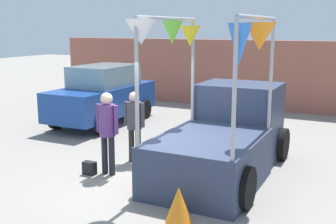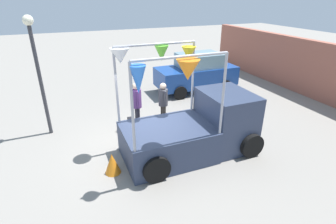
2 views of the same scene
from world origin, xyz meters
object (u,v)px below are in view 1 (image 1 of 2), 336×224
object	(u,v)px
parked_car	(103,95)
person_vendor	(134,120)
vendor_truck	(225,132)
person_customer	(107,125)
handbag	(90,168)
folded_kite_bundle_tangerine	(179,205)

from	to	relation	value
parked_car	person_vendor	xyz separation A→B (m)	(2.96, -2.96, 0.05)
vendor_truck	person_vendor	xyz separation A→B (m)	(-2.07, -0.35, 0.12)
person_customer	person_vendor	bearing A→B (deg)	85.97
vendor_truck	person_customer	distance (m)	2.53
person_vendor	handbag	xyz separation A→B (m)	(-0.42, -1.18, -0.85)
folded_kite_bundle_tangerine	person_customer	bearing A→B (deg)	148.82
person_vendor	folded_kite_bundle_tangerine	xyz separation A→B (m)	(2.23, -2.37, -0.69)
handbag	folded_kite_bundle_tangerine	xyz separation A→B (m)	(2.65, -1.19, 0.16)
parked_car	folded_kite_bundle_tangerine	size ratio (longest dim) A/B	6.67
person_customer	handbag	xyz separation A→B (m)	(-0.35, -0.20, -0.93)
vendor_truck	person_customer	bearing A→B (deg)	-148.16
vendor_truck	folded_kite_bundle_tangerine	size ratio (longest dim) A/B	6.94
folded_kite_bundle_tangerine	parked_car	bearing A→B (deg)	134.25
folded_kite_bundle_tangerine	handbag	bearing A→B (deg)	155.79
parked_car	folded_kite_bundle_tangerine	bearing A→B (deg)	-45.75
parked_car	folded_kite_bundle_tangerine	xyz separation A→B (m)	(5.19, -5.33, -0.64)
handbag	person_vendor	bearing A→B (deg)	70.44
person_customer	folded_kite_bundle_tangerine	world-z (taller)	person_customer
handbag	parked_car	bearing A→B (deg)	121.57
folded_kite_bundle_tangerine	vendor_truck	bearing A→B (deg)	93.38
person_customer	parked_car	bearing A→B (deg)	126.30
vendor_truck	person_customer	xyz separation A→B (m)	(-2.14, -1.33, 0.20)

